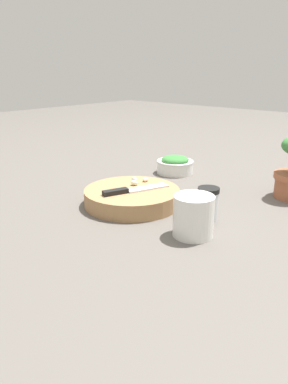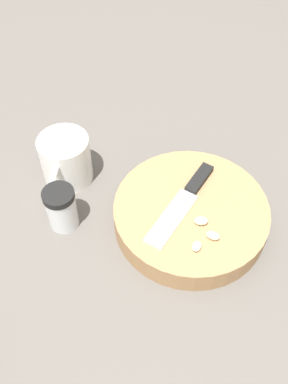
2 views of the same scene
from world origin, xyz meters
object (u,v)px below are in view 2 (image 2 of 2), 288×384
Objects in this scene: cutting_board at (190,215)px; garlic_cloves at (204,233)px; spice_jar at (61,208)px; coffee_mug at (66,161)px; chef_knife at (185,198)px.

cutting_board is 0.07m from garlic_cloves.
coffee_mug is at bearing 14.90° from spice_jar.
spice_jar is at bearing 89.15° from garlic_cloves.
coffee_mug reaches higher than cutting_board.
coffee_mug is (0.10, 0.03, 0.01)m from spice_jar.
spice_jar is at bearing 102.65° from cutting_board.
coffee_mug is at bearing 68.72° from garlic_cloves.
chef_knife is (0.01, 0.01, 0.03)m from cutting_board.
garlic_cloves is 0.53× the size of coffee_mug.
cutting_board is 1.38× the size of chef_knife.
garlic_cloves is at bearing -152.30° from cutting_board.
garlic_cloves is 0.82× the size of spice_jar.
garlic_cloves is (-0.07, -0.04, 0.00)m from chef_knife.
chef_knife is 0.08m from garlic_cloves.
chef_knife is at bearing 31.74° from garlic_cloves.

